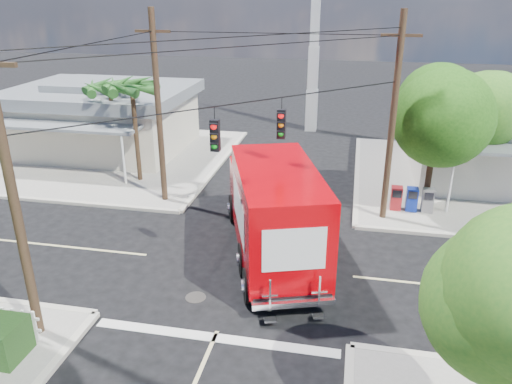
# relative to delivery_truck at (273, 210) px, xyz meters

# --- Properties ---
(ground) EXTENTS (120.00, 120.00, 0.00)m
(ground) POSITION_rel_delivery_truck_xyz_m (-0.87, -1.00, -1.95)
(ground) COLOR black
(ground) RESTS_ON ground
(sidewalk_ne) EXTENTS (14.12, 14.12, 0.14)m
(sidewalk_ne) POSITION_rel_delivery_truck_xyz_m (10.01, 9.88, -1.88)
(sidewalk_ne) COLOR gray
(sidewalk_ne) RESTS_ON ground
(sidewalk_nw) EXTENTS (14.12, 14.12, 0.14)m
(sidewalk_nw) POSITION_rel_delivery_truck_xyz_m (-11.75, 9.88, -1.88)
(sidewalk_nw) COLOR gray
(sidewalk_nw) RESTS_ON ground
(road_markings) EXTENTS (32.00, 32.00, 0.01)m
(road_markings) POSITION_rel_delivery_truck_xyz_m (-0.87, -2.48, -1.94)
(road_markings) COLOR beige
(road_markings) RESTS_ON ground
(building_nw) EXTENTS (10.80, 10.20, 4.30)m
(building_nw) POSITION_rel_delivery_truck_xyz_m (-12.87, 11.46, 0.27)
(building_nw) COLOR beige
(building_nw) RESTS_ON sidewalk_nw
(radio_tower) EXTENTS (0.80, 0.80, 17.00)m
(radio_tower) POSITION_rel_delivery_truck_xyz_m (-0.37, 19.00, 3.69)
(radio_tower) COLOR silver
(radio_tower) RESTS_ON ground
(tree_ne_front) EXTENTS (4.21, 4.14, 6.66)m
(tree_ne_front) POSITION_rel_delivery_truck_xyz_m (6.34, 5.75, 2.82)
(tree_ne_front) COLOR #422D1C
(tree_ne_front) RESTS_ON sidewalk_ne
(tree_ne_back) EXTENTS (3.77, 3.66, 5.82)m
(tree_ne_back) POSITION_rel_delivery_truck_xyz_m (8.94, 7.95, 2.24)
(tree_ne_back) COLOR #422D1C
(tree_ne_back) RESTS_ON sidewalk_ne
(palm_nw_front) EXTENTS (3.01, 3.08, 5.59)m
(palm_nw_front) POSITION_rel_delivery_truck_xyz_m (-8.37, 6.50, 3.09)
(palm_nw_front) COLOR #422D1C
(palm_nw_front) RESTS_ON sidewalk_nw
(palm_nw_back) EXTENTS (3.01, 3.08, 5.19)m
(palm_nw_back) POSITION_rel_delivery_truck_xyz_m (-10.37, 8.00, 2.72)
(palm_nw_back) COLOR #422D1C
(palm_nw_back) RESTS_ON sidewalk_nw
(utility_poles) EXTENTS (12.00, 10.68, 9.00)m
(utility_poles) POSITION_rel_delivery_truck_xyz_m (-2.46, 0.60, 2.73)
(utility_poles) COLOR #473321
(utility_poles) RESTS_ON ground
(vending_boxes) EXTENTS (1.90, 0.50, 1.10)m
(vending_boxes) POSITION_rel_delivery_truck_xyz_m (5.63, 5.20, -1.26)
(vending_boxes) COLOR #A51A1F
(vending_boxes) RESTS_ON sidewalk_ne
(delivery_truck) EXTENTS (5.26, 9.22, 3.84)m
(delivery_truck) POSITION_rel_delivery_truck_xyz_m (0.00, 0.00, 0.00)
(delivery_truck) COLOR black
(delivery_truck) RESTS_ON ground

